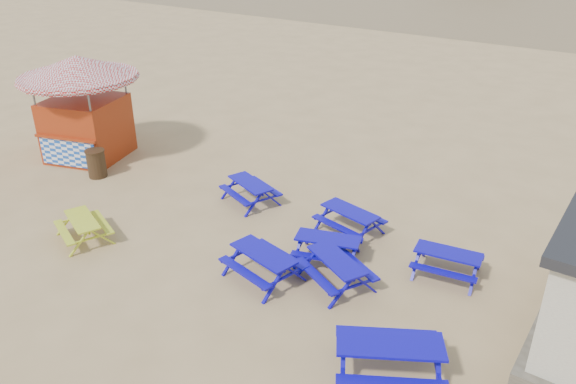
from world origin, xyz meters
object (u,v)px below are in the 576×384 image
Objects in this scene: picnic_table_blue_b at (350,221)px; ice_cream_kiosk at (82,95)px; picnic_table_yellow at (84,229)px; picnic_table_blue_a at (250,192)px; litter_bin at (96,163)px.

ice_cream_kiosk is (-10.48, -0.58, 1.98)m from picnic_table_blue_b.
picnic_table_yellow is at bearing -130.58° from picnic_table_blue_b.
picnic_table_blue_a is 4.92m from picnic_table_yellow.
ice_cream_kiosk is (-7.09, -0.44, 1.99)m from picnic_table_blue_a.
picnic_table_yellow is 0.36× the size of ice_cream_kiosk.
ice_cream_kiosk reaches higher than litter_bin.
ice_cream_kiosk is (-4.74, 3.88, 2.01)m from picnic_table_yellow.
picnic_table_yellow is (-5.74, -4.46, -0.03)m from picnic_table_blue_b.
ice_cream_kiosk is at bearing 162.58° from picnic_table_yellow.
ice_cream_kiosk is 2.67m from litter_bin.
picnic_table_blue_b is at bearing 59.73° from picnic_table_yellow.
litter_bin is (-8.83, -1.59, 0.14)m from picnic_table_blue_b.
picnic_table_blue_b reaches higher than picnic_table_blue_a.
picnic_table_blue_a is 2.07× the size of litter_bin.
picnic_table_blue_b is at bearing 10.21° from litter_bin.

